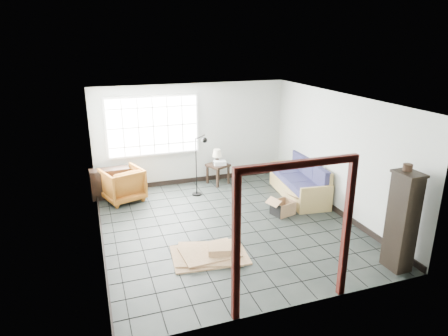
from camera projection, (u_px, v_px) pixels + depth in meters
name	position (u px, v px, depth m)	size (l,w,h in m)	color
ground	(228.00, 225.00, 8.23)	(5.50, 5.50, 0.00)	black
room_shell	(227.00, 146.00, 7.72)	(5.02, 5.52, 2.61)	#B5BAB2
window_panel	(153.00, 126.00, 9.83)	(2.32, 0.08, 1.52)	silver
doorway_trim	(295.00, 218.00, 5.37)	(1.80, 0.08, 2.20)	#3D110E
futon_sofa	(301.00, 183.00, 9.64)	(0.99, 2.10, 0.90)	olive
armchair	(123.00, 183.00, 9.36)	(0.85, 0.79, 0.87)	brown
side_table	(218.00, 168.00, 10.42)	(0.65, 0.65, 0.54)	black
table_lamp	(217.00, 154.00, 10.36)	(0.32, 0.32, 0.38)	black
projector	(220.00, 163.00, 10.33)	(0.33, 0.27, 0.11)	silver
floor_lamp	(200.00, 164.00, 9.52)	(0.41, 0.39, 1.53)	black
console_shelf	(110.00, 183.00, 9.60)	(0.93, 0.41, 0.71)	black
tall_shelf	(402.00, 221.00, 6.47)	(0.36, 0.47, 1.70)	black
pot	(408.00, 167.00, 6.27)	(0.15, 0.15, 0.11)	black
open_box	(283.00, 208.00, 8.71)	(0.80, 0.53, 0.41)	brown
cardboard_pile	(211.00, 253.00, 7.08)	(1.40, 1.15, 0.19)	brown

